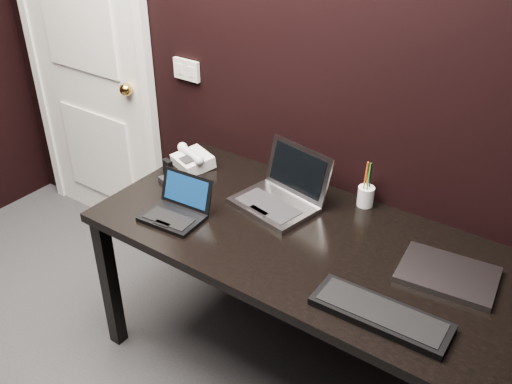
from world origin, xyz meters
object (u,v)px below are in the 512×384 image
Objects in this scene: netbook at (176,210)px; closed_laptop at (448,274)px; desk_phone at (192,159)px; pen_cup at (366,195)px; door at (86,58)px; silver_laptop at (280,196)px; ext_keyboard at (381,314)px; desk at (304,253)px; mobile_phone at (167,174)px.

closed_laptop is at bearing 14.30° from netbook.
pen_cup reaches higher than desk_phone.
door reaches higher than silver_laptop.
desk is at bearing 151.03° from ext_keyboard.
netbook is 0.73× the size of closed_laptop.
desk_phone is at bearing 175.73° from closed_laptop.
silver_laptop is 0.52m from desk_phone.
netbook is at bearing -138.49° from pen_cup.
pen_cup is (-0.45, 0.26, 0.04)m from closed_laptop.
door is 2.23m from closed_laptop.
door is 0.98m from desk_phone.
ext_keyboard reaches higher than closed_laptop.
silver_laptop reaches higher than pen_cup.
desk_phone is 0.84m from pen_cup.
silver_laptop is at bearing -145.56° from pen_cup.
door reaches higher than mobile_phone.
netbook reaches higher than desk_phone.
mobile_phone is at bearing -21.75° from door.
silver_laptop is 0.75m from closed_laptop.
desk is 0.55m from closed_laptop.
silver_laptop is 0.84× the size of ext_keyboard.
mobile_phone is at bearing -90.27° from desk_phone.
silver_laptop reaches higher than netbook.
door is 1.26× the size of desk.
pen_cup reaches higher than closed_laptop.
netbook is 1.20× the size of desk_phone.
desk is at bearing -0.72° from mobile_phone.
closed_laptop is 1.75× the size of pen_cup.
netbook is 0.94m from ext_keyboard.
mobile_phone is 0.52× the size of pen_cup.
ext_keyboard is at bearing -28.97° from desk.
pen_cup is (0.09, 0.35, 0.13)m from desk.
netbook reaches higher than mobile_phone.
silver_laptop is 1.87× the size of pen_cup.
door is 9.88× the size of desk_phone.
mobile_phone is (-1.16, 0.25, 0.03)m from ext_keyboard.
mobile_phone reaches higher than desk.
closed_laptop is 1.27m from mobile_phone.
netbook is at bearing -160.41° from desk.
door is at bearing 154.04° from netbook.
door is at bearing 179.06° from pen_cup.
desk_phone is 2.03× the size of mobile_phone.
netbook is 2.44× the size of mobile_phone.
door is 1.30m from netbook.
pen_cup reaches higher than ext_keyboard.
ext_keyboard is at bearing -3.50° from netbook.
door is 5.58× the size of silver_laptop.
pen_cup is at bearing 34.44° from silver_laptop.
ext_keyboard is at bearing -16.43° from door.
closed_laptop is 1.27m from desk_phone.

